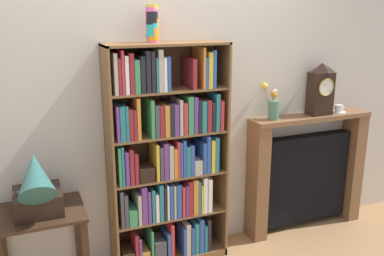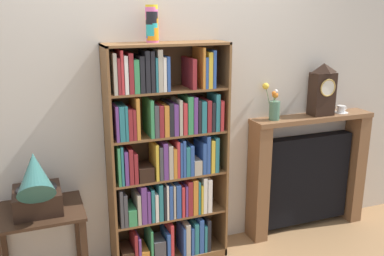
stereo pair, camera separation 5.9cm
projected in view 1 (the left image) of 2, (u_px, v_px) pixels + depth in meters
wall_back at (182, 96)px, 3.35m from camera, size 5.02×0.08×2.60m
bookshelf at (167, 162)px, 3.24m from camera, size 0.91×0.29×1.74m
cup_stack at (152, 24)px, 2.97m from camera, size 0.09×0.09×0.26m
side_table_left at (41, 232)px, 2.91m from camera, size 0.59×0.48×0.64m
gramophone at (37, 188)px, 2.76m from camera, size 0.31×0.47×0.50m
fireplace_mantel at (306, 173)px, 3.86m from camera, size 1.15×0.22×1.07m
mantel_clock at (321, 89)px, 3.66m from camera, size 0.20×0.15×0.45m
flower_vase at (273, 106)px, 3.53m from camera, size 0.13×0.14×0.30m
teacup_with_saucer at (339, 109)px, 3.80m from camera, size 0.13×0.13×0.07m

